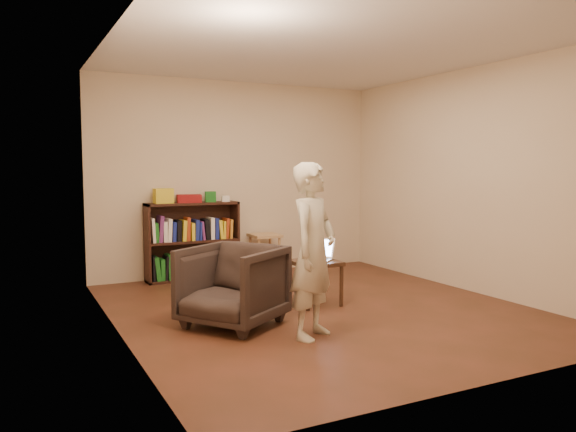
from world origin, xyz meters
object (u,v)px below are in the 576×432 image
armchair (232,286)px  laptop (317,255)px  bookshelf (192,246)px  side_table (315,268)px  stool (265,242)px  person (313,251)px

armchair → laptop: 1.19m
bookshelf → laptop: size_ratio=2.67×
side_table → armchair: bearing=-161.8°
stool → armchair: armchair is taller
bookshelf → stool: bookshelf is taller
stool → laptop: (-0.18, -1.74, 0.08)m
bookshelf → armchair: (-0.32, -2.26, -0.07)m
side_table → person: person is taller
stool → person: size_ratio=0.37×
armchair → bookshelf: bearing=137.9°
armchair → person: (0.49, -0.63, 0.38)m
person → stool: bearing=39.6°
bookshelf → person: 2.91m
bookshelf → person: size_ratio=0.80×
bookshelf → armchair: size_ratio=1.47×
bookshelf → laptop: (0.80, -1.86, 0.08)m
bookshelf → side_table: (0.75, -1.90, -0.05)m
side_table → laptop: 0.15m
stool → person: person is taller
laptop → armchair: bearing=-111.5°
armchair → person: bearing=4.0°
stool → side_table: bearing=-97.1°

